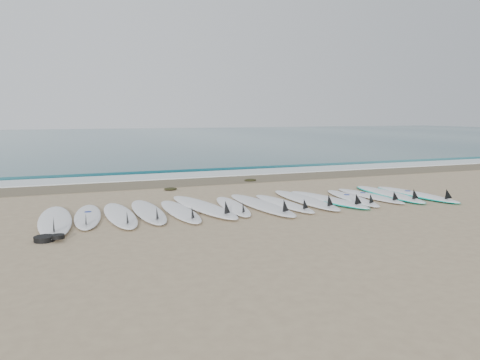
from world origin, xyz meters
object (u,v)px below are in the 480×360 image
object	(u,v)px
surfboard_0	(55,221)
leash_coil	(47,238)
surfboard_14	(417,194)
surfboard_7	(262,205)

from	to	relation	value
surfboard_0	leash_coil	world-z (taller)	surfboard_0
surfboard_0	surfboard_14	xyz separation A→B (m)	(8.19, -0.07, -0.01)
surfboard_0	surfboard_14	distance (m)	8.19
surfboard_7	leash_coil	size ratio (longest dim) A/B	6.20
surfboard_0	leash_coil	bearing A→B (deg)	-94.51
surfboard_14	leash_coil	distance (m)	8.38
surfboard_0	surfboard_14	size ratio (longest dim) A/B	1.07
surfboard_0	surfboard_14	bearing A→B (deg)	0.16
surfboard_0	leash_coil	xyz separation A→B (m)	(-0.11, -1.20, -0.01)
surfboard_0	surfboard_7	xyz separation A→B (m)	(4.12, 0.03, 0.00)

